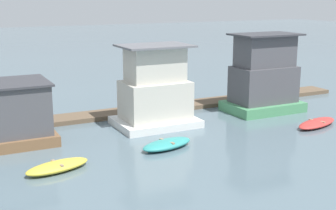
# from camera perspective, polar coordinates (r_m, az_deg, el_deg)

# --- Properties ---
(ground_plane) EXTENTS (200.00, 200.00, 0.00)m
(ground_plane) POSITION_cam_1_polar(r_m,az_deg,el_deg) (30.94, -0.83, -2.14)
(ground_plane) COLOR slate
(dock_walkway) EXTENTS (33.80, 2.06, 0.30)m
(dock_walkway) POSITION_cam_1_polar(r_m,az_deg,el_deg) (33.61, -3.10, -0.64)
(dock_walkway) COLOR brown
(dock_walkway) RESTS_ON ground_plane
(houseboat_brown) EXTENTS (5.52, 4.19, 3.51)m
(houseboat_brown) POSITION_cam_1_polar(r_m,az_deg,el_deg) (27.81, -19.59, -1.10)
(houseboat_brown) COLOR brown
(houseboat_brown) RESTS_ON ground_plane
(houseboat_white) EXTENTS (5.10, 3.84, 5.20)m
(houseboat_white) POSITION_cam_1_polar(r_m,az_deg,el_deg) (29.74, -1.58, 1.64)
(houseboat_white) COLOR white
(houseboat_white) RESTS_ON ground_plane
(houseboat_green) EXTENTS (5.31, 3.53, 5.58)m
(houseboat_green) POSITION_cam_1_polar(r_m,az_deg,el_deg) (34.17, 11.60, 3.28)
(houseboat_green) COLOR #4C9360
(houseboat_green) RESTS_ON ground_plane
(dinghy_yellow) EXTENTS (3.43, 2.01, 0.45)m
(dinghy_yellow) POSITION_cam_1_polar(r_m,az_deg,el_deg) (23.18, -13.32, -7.30)
(dinghy_yellow) COLOR yellow
(dinghy_yellow) RESTS_ON ground_plane
(dinghy_teal) EXTENTS (3.44, 2.12, 0.47)m
(dinghy_teal) POSITION_cam_1_polar(r_m,az_deg,el_deg) (25.77, -0.12, -4.80)
(dinghy_teal) COLOR teal
(dinghy_teal) RESTS_ON ground_plane
(dinghy_red) EXTENTS (3.97, 2.36, 0.40)m
(dinghy_red) POSITION_cam_1_polar(r_m,az_deg,el_deg) (31.53, 17.69, -2.12)
(dinghy_red) COLOR red
(dinghy_red) RESTS_ON ground_plane
(mooring_post_far_left) EXTENTS (0.24, 0.24, 1.92)m
(mooring_post_far_left) POSITION_cam_1_polar(r_m,az_deg,el_deg) (31.90, -3.81, 0.08)
(mooring_post_far_left) COLOR brown
(mooring_post_far_left) RESTS_ON ground_plane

